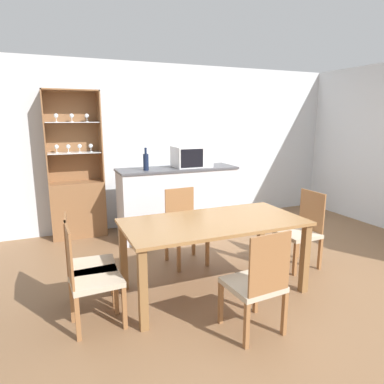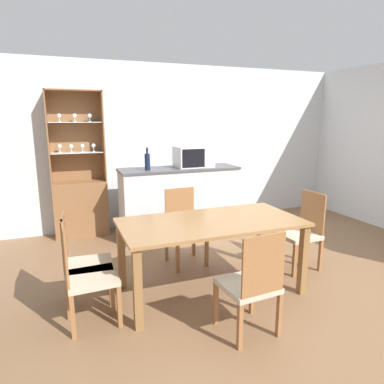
{
  "view_description": "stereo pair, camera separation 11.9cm",
  "coord_description": "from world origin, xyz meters",
  "views": [
    {
      "loc": [
        -2.27,
        -2.69,
        1.72
      ],
      "look_at": [
        -0.69,
        1.06,
        0.84
      ],
      "focal_mm": 32.0,
      "sensor_mm": 36.0,
      "label": 1
    },
    {
      "loc": [
        -2.16,
        -2.73,
        1.72
      ],
      "look_at": [
        -0.69,
        1.06,
        0.84
      ],
      "focal_mm": 32.0,
      "sensor_mm": 36.0,
      "label": 2
    }
  ],
  "objects": [
    {
      "name": "wall_back",
      "position": [
        0.0,
        2.63,
        1.27
      ],
      "size": [
        6.8,
        0.06,
        2.55
      ],
      "color": "silver",
      "rests_on": "ground_plane"
    },
    {
      "name": "display_cabinet",
      "position": [
        -1.93,
        2.45,
        0.6
      ],
      "size": [
        0.76,
        0.33,
        2.1
      ],
      "color": "brown",
      "rests_on": "ground_plane"
    },
    {
      "name": "kitchen_counter",
      "position": [
        -0.56,
        1.93,
        0.51
      ],
      "size": [
        1.74,
        0.56,
        1.01
      ],
      "color": "silver",
      "rests_on": "ground_plane"
    },
    {
      "name": "ground_plane",
      "position": [
        0.0,
        0.0,
        0.0
      ],
      "size": [
        18.0,
        18.0,
        0.0
      ],
      "primitive_type": "plane",
      "color": "brown"
    },
    {
      "name": "dining_chair_side_left_far",
      "position": [
        -2.04,
        0.32,
        0.43
      ],
      "size": [
        0.44,
        0.44,
        0.89
      ],
      "rotation": [
        0.0,
        0.0,
        -1.64
      ],
      "color": "#C1B299",
      "rests_on": "ground_plane"
    },
    {
      "name": "dining_table",
      "position": [
        -0.83,
        0.19,
        0.64
      ],
      "size": [
        1.77,
        0.89,
        0.74
      ],
      "color": "olive",
      "rests_on": "ground_plane"
    },
    {
      "name": "dining_chair_head_near",
      "position": [
        -0.83,
        -0.58,
        0.43
      ],
      "size": [
        0.44,
        0.44,
        0.89
      ],
      "rotation": [
        0.0,
        0.0,
        0.07
      ],
      "color": "#C1B299",
      "rests_on": "ground_plane"
    },
    {
      "name": "wine_bottle",
      "position": [
        -1.04,
        1.87,
        1.14
      ],
      "size": [
        0.08,
        0.08,
        0.31
      ],
      "color": "#141E38",
      "rests_on": "kitchen_counter"
    },
    {
      "name": "dining_chair_side_left_near",
      "position": [
        -2.04,
        0.05,
        0.43
      ],
      "size": [
        0.43,
        0.43,
        0.89
      ],
      "rotation": [
        0.0,
        0.0,
        -1.52
      ],
      "color": "#C1B299",
      "rests_on": "ground_plane"
    },
    {
      "name": "dining_chair_head_far",
      "position": [
        -0.83,
        0.96,
        0.43
      ],
      "size": [
        0.43,
        0.43,
        0.89
      ],
      "rotation": [
        0.0,
        0.0,
        3.2
      ],
      "color": "#C1B299",
      "rests_on": "ground_plane"
    },
    {
      "name": "dining_chair_side_right_far",
      "position": [
        0.38,
        0.32,
        0.43
      ],
      "size": [
        0.43,
        0.43,
        0.89
      ],
      "rotation": [
        0.0,
        0.0,
        1.61
      ],
      "color": "#C1B299",
      "rests_on": "ground_plane"
    },
    {
      "name": "microwave",
      "position": [
        -0.33,
        1.95,
        1.16
      ],
      "size": [
        0.53,
        0.4,
        0.3
      ],
      "color": "silver",
      "rests_on": "kitchen_counter"
    }
  ]
}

